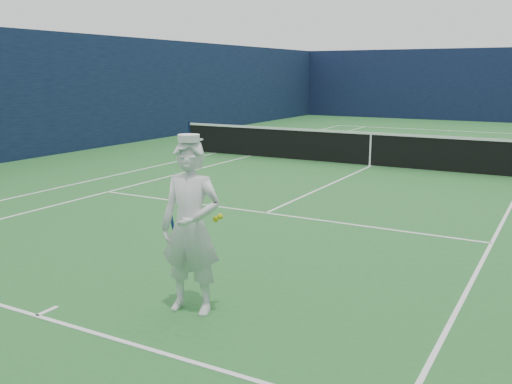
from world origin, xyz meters
TOP-DOWN VIEW (x-y plane):
  - ground at (0.00, 0.00)m, footprint 80.00×80.00m
  - court_markings at (0.00, 0.00)m, footprint 11.03×23.83m
  - windscreen_fence at (0.00, 0.00)m, footprint 20.12×36.12m
  - tennis_net at (0.00, 0.00)m, footprint 12.88×0.09m
  - tennis_player at (1.44, -10.89)m, footprint 0.85×0.58m

SIDE VIEW (x-z plane):
  - ground at x=0.00m, z-range 0.00..0.00m
  - court_markings at x=0.00m, z-range 0.00..0.01m
  - tennis_net at x=0.00m, z-range 0.02..1.09m
  - tennis_player at x=1.44m, z-range -0.02..2.01m
  - windscreen_fence at x=0.00m, z-range 0.00..4.00m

